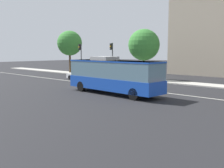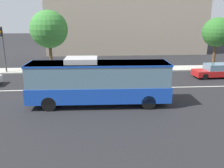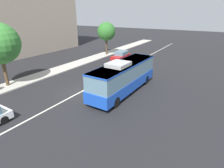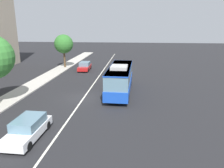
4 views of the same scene
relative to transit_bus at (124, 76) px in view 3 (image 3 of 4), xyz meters
The scene contains 6 objects.
ground_plane 4.88m from the transit_bus, 121.93° to the left, with size 160.00×160.00×0.00m, color black.
sidewalk_kerb 12.09m from the transit_bus, 101.55° to the left, with size 80.00×2.68×0.14m, color #B2ADA3.
lane_centre_line 4.88m from the transit_bus, 121.93° to the left, with size 76.00×0.16×0.01m, color silver.
transit_bus is the anchor object (origin of this frame).
sedan_red 14.42m from the transit_bus, 29.74° to the left, with size 4.57×2.00×1.46m.
street_tree_kerbside_centre 18.49m from the transit_bus, 38.43° to the left, with size 3.44×3.44×6.19m.
Camera 3 is at (-13.54, -12.07, 7.90)m, focal length 29.42 mm.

